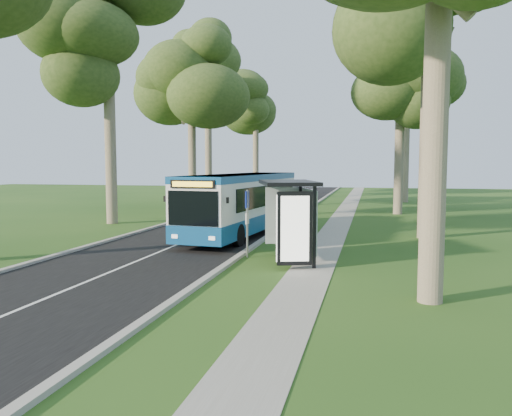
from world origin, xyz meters
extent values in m
plane|color=#224816|center=(0.00, 0.00, 0.00)|extent=(120.00, 120.00, 0.00)
cube|color=black|center=(-3.50, 10.00, 0.01)|extent=(7.00, 100.00, 0.02)
cube|color=#9E9B93|center=(0.00, 10.00, 0.06)|extent=(0.25, 100.00, 0.12)
cube|color=#9E9B93|center=(-7.00, 10.00, 0.06)|extent=(0.25, 100.00, 0.12)
cube|color=white|center=(-3.50, 10.00, 0.02)|extent=(0.12, 100.00, 0.00)
cube|color=gray|center=(3.00, 10.00, 0.01)|extent=(1.50, 100.00, 0.02)
cube|color=white|center=(-1.46, 5.05, 1.72)|extent=(3.51, 11.83, 2.77)
cube|color=navy|center=(-1.46, 5.05, 0.73)|extent=(3.54, 11.87, 0.78)
cube|color=navy|center=(-1.46, 5.05, 2.95)|extent=(3.54, 11.87, 0.31)
cube|color=black|center=(-1.46, -0.80, 1.85)|extent=(2.18, 0.25, 1.41)
cube|color=yellow|center=(-1.46, -0.83, 2.82)|extent=(1.74, 0.18, 0.21)
cube|color=black|center=(-1.46, -0.73, 0.49)|extent=(2.33, 0.34, 0.29)
cylinder|color=black|center=(-2.56, 1.46, 0.51)|extent=(0.37, 1.03, 1.01)
cylinder|color=black|center=(-0.37, 1.46, 0.51)|extent=(0.37, 1.03, 1.01)
cylinder|color=black|center=(-2.56, 8.45, 0.51)|extent=(0.37, 1.03, 1.01)
cylinder|color=black|center=(-0.37, 8.45, 0.51)|extent=(0.37, 1.03, 1.01)
cylinder|color=gray|center=(0.30, -1.03, 1.31)|extent=(0.08, 0.08, 2.63)
cube|color=#0D2298|center=(0.30, -1.03, 2.26)|extent=(0.07, 0.37, 0.65)
cylinder|color=yellow|center=(0.27, -1.03, 2.42)|extent=(0.03, 0.23, 0.23)
cube|color=white|center=(0.30, -1.03, 1.52)|extent=(0.07, 0.32, 0.42)
cube|color=black|center=(2.65, -2.79, 1.43)|extent=(0.14, 0.14, 2.86)
cube|color=black|center=(2.65, 0.13, 1.43)|extent=(0.14, 0.14, 2.86)
cube|color=black|center=(1.94, -1.33, 2.93)|extent=(2.85, 3.89, 0.14)
cube|color=silver|center=(2.74, -1.33, 1.54)|extent=(0.92, 2.79, 2.29)
cube|color=black|center=(1.94, -2.93, 1.43)|extent=(1.20, 0.54, 2.51)
cube|color=white|center=(1.94, -3.02, 1.43)|extent=(0.93, 0.31, 2.23)
cube|color=black|center=(2.28, -0.99, 0.51)|extent=(1.04, 2.09, 0.07)
cylinder|color=black|center=(1.60, 4.80, 0.47)|extent=(0.52, 0.52, 0.94)
cylinder|color=black|center=(1.60, 4.80, 0.96)|extent=(0.57, 0.57, 0.05)
imported|color=silver|center=(-8.90, 24.67, 0.79)|extent=(3.26, 5.00, 1.58)
imported|color=#A3A5AB|center=(-8.82, 24.48, 0.68)|extent=(2.23, 4.35, 1.37)
cylinder|color=#7A6B56|center=(-10.50, 8.00, 5.42)|extent=(0.67, 0.67, 10.83)
ellipsoid|color=#30491C|center=(-10.50, 8.00, 11.14)|extent=(5.20, 5.20, 7.43)
cylinder|color=#7A6B56|center=(-9.00, 18.00, 4.67)|extent=(0.63, 0.63, 9.34)
ellipsoid|color=#30491C|center=(-9.00, 18.00, 9.60)|extent=(5.20, 5.20, 6.40)
cylinder|color=#7A6B56|center=(-11.00, 28.00, 5.79)|extent=(0.69, 0.69, 11.58)
ellipsoid|color=#30491C|center=(-11.00, 28.00, 11.91)|extent=(5.20, 5.20, 7.94)
cylinder|color=#7A6B56|center=(-8.50, 38.00, 5.71)|extent=(0.69, 0.69, 11.43)
ellipsoid|color=#30491C|center=(-8.50, 38.00, 11.75)|extent=(5.20, 5.20, 7.84)
cylinder|color=#7A6B56|center=(6.50, -6.00, 4.99)|extent=(0.65, 0.65, 9.99)
cylinder|color=#7A6B56|center=(7.50, 6.00, 5.78)|extent=(0.69, 0.69, 11.56)
cylinder|color=#7A6B56|center=(6.80, 18.00, 5.04)|extent=(0.65, 0.65, 10.08)
ellipsoid|color=#30491C|center=(6.80, 18.00, 10.37)|extent=(5.20, 5.20, 6.91)
cylinder|color=#7A6B56|center=(8.00, 30.00, 5.08)|extent=(0.65, 0.65, 10.17)
ellipsoid|color=#30491C|center=(8.00, 30.00, 10.46)|extent=(5.20, 5.20, 6.97)
camera|label=1|loc=(4.97, -19.52, 3.60)|focal=35.00mm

